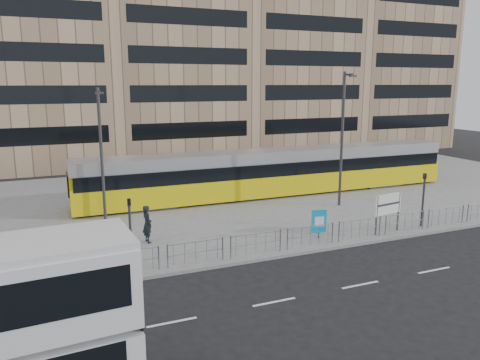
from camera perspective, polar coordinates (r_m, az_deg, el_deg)
name	(u,v)px	position (r m, az deg, el deg)	size (l,w,h in m)	color
ground	(274,259)	(22.60, 4.12, -9.58)	(120.00, 120.00, 0.00)	black
plaza	(197,200)	(33.21, -5.26, -2.48)	(64.00, 24.00, 0.15)	slate
kerb	(273,257)	(22.61, 4.07, -9.36)	(64.00, 0.25, 0.17)	gray
building_row	(147,39)	(54.37, -11.32, 16.49)	(70.40, 18.40, 31.20)	maroon
pedestrian_barrier	(305,231)	(23.60, 7.97, -6.20)	(32.07, 0.07, 1.10)	gray
road_markings	(340,289)	(19.92, 12.10, -12.84)	(62.00, 0.12, 0.01)	white
tram	(275,172)	(34.20, 4.27, 0.96)	(28.40, 3.06, 3.34)	#D5C10B
station_sign	(388,206)	(26.67, 17.60, -3.02)	(1.89, 0.36, 2.19)	#2D2D30
ad_panel	(319,222)	(25.02, 9.60, -5.04)	(0.82, 0.20, 1.54)	#2D2D30
pedestrian	(147,224)	(24.49, -11.24, -5.29)	(0.71, 0.47, 1.96)	black
traffic_light_west	(130,223)	(21.34, -13.26, -5.13)	(0.17, 0.20, 3.10)	#2D2D30
traffic_light_east	(424,193)	(28.39, 21.48, -1.46)	(0.17, 0.20, 3.10)	#2D2D30
lamp_post_west	(101,149)	(28.56, -16.55, 3.65)	(0.45, 1.04, 7.81)	#2D2D30
lamp_post_east	(343,134)	(31.32, 12.41, 5.44)	(0.45, 1.04, 8.78)	#2D2D30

